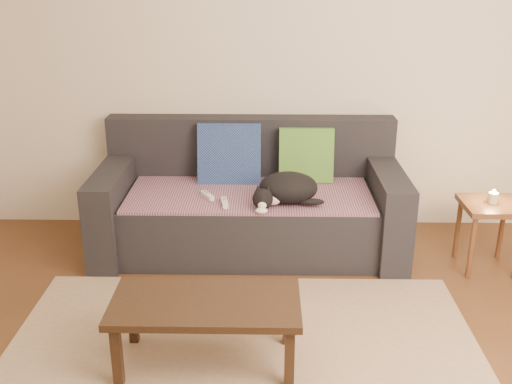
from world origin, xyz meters
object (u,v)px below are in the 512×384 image
at_px(wii_remote_a, 207,196).
at_px(coffee_table, 206,309).
at_px(cat, 286,189).
at_px(side_table, 491,215).
at_px(sofa, 250,205).
at_px(wii_remote_b, 225,203).

xyz_separation_m(wii_remote_a, coffee_table, (0.10, -1.20, -0.13)).
xyz_separation_m(cat, side_table, (1.33, -0.04, -0.15)).
bearing_deg(sofa, cat, -48.53).
distance_m(wii_remote_a, side_table, 1.86).
height_order(wii_remote_a, wii_remote_b, same).
xyz_separation_m(wii_remote_b, coffee_table, (-0.02, -1.08, -0.13)).
height_order(sofa, coffee_table, sofa).
bearing_deg(sofa, side_table, -11.50).
xyz_separation_m(sofa, wii_remote_b, (-0.16, -0.32, 0.15)).
height_order(cat, wii_remote_a, cat).
relative_size(wii_remote_b, coffee_table, 0.16).
bearing_deg(cat, side_table, -4.30).
distance_m(wii_remote_a, wii_remote_b, 0.18).
xyz_separation_m(wii_remote_b, side_table, (1.73, 0.00, -0.07)).
xyz_separation_m(cat, wii_remote_b, (-0.40, -0.04, -0.08)).
distance_m(wii_remote_a, coffee_table, 1.21).
bearing_deg(wii_remote_b, sofa, -35.29).
bearing_deg(wii_remote_a, coffee_table, 154.24).
bearing_deg(wii_remote_a, sofa, -85.38).
distance_m(sofa, wii_remote_a, 0.37).
bearing_deg(cat, coffee_table, -113.17).
height_order(wii_remote_b, coffee_table, wii_remote_b).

